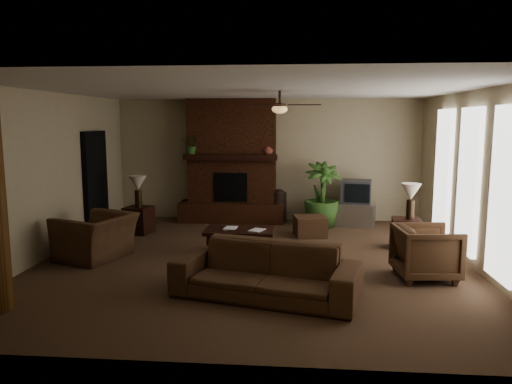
# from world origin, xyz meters

# --- Properties ---
(room_shell) EXTENTS (7.00, 7.00, 7.00)m
(room_shell) POSITION_xyz_m (0.00, 0.00, 1.40)
(room_shell) COLOR brown
(room_shell) RESTS_ON ground
(fireplace) EXTENTS (2.40, 0.70, 2.80)m
(fireplace) POSITION_xyz_m (-0.80, 3.22, 1.16)
(fireplace) COLOR #4F2615
(fireplace) RESTS_ON ground
(windows) EXTENTS (0.08, 3.65, 2.35)m
(windows) POSITION_xyz_m (3.45, 0.20, 1.35)
(windows) COLOR white
(windows) RESTS_ON ground
(doorway) EXTENTS (0.10, 1.00, 2.10)m
(doorway) POSITION_xyz_m (-3.44, 1.80, 1.05)
(doorway) COLOR black
(doorway) RESTS_ON ground
(ceiling_fan) EXTENTS (1.35, 1.35, 0.37)m
(ceiling_fan) POSITION_xyz_m (0.40, 0.30, 2.53)
(ceiling_fan) COLOR black
(ceiling_fan) RESTS_ON ceiling
(sofa) EXTENTS (2.52, 1.30, 0.95)m
(sofa) POSITION_xyz_m (0.31, -1.66, 0.47)
(sofa) COLOR #4D3421
(sofa) RESTS_ON ground
(armchair_left) EXTENTS (1.07, 1.32, 1.00)m
(armchair_left) POSITION_xyz_m (-2.67, -0.08, 0.50)
(armchair_left) COLOR #4D3421
(armchair_left) RESTS_ON ground
(armchair_right) EXTENTS (0.86, 0.91, 0.87)m
(armchair_right) POSITION_xyz_m (2.61, -0.69, 0.43)
(armchair_right) COLOR #4D3421
(armchair_right) RESTS_ON ground
(coffee_table) EXTENTS (1.20, 0.70, 0.43)m
(coffee_table) POSITION_xyz_m (-0.30, 0.46, 0.37)
(coffee_table) COLOR black
(coffee_table) RESTS_ON ground
(ottoman) EXTENTS (0.70, 0.70, 0.40)m
(ottoman) POSITION_xyz_m (0.97, 1.86, 0.20)
(ottoman) COLOR #4D3421
(ottoman) RESTS_ON ground
(tv_stand) EXTENTS (0.94, 0.69, 0.50)m
(tv_stand) POSITION_xyz_m (1.98, 2.92, 0.25)
(tv_stand) COLOR #B0B0B2
(tv_stand) RESTS_ON ground
(tv) EXTENTS (0.73, 0.63, 0.52)m
(tv) POSITION_xyz_m (1.99, 2.94, 0.76)
(tv) COLOR #38383B
(tv) RESTS_ON tv_stand
(floor_vase) EXTENTS (0.34, 0.34, 0.77)m
(floor_vase) POSITION_xyz_m (0.29, 3.13, 0.43)
(floor_vase) COLOR black
(floor_vase) RESTS_ON ground
(floor_plant) EXTENTS (1.22, 1.60, 0.79)m
(floor_plant) POSITION_xyz_m (1.24, 2.75, 0.40)
(floor_plant) COLOR #355C24
(floor_plant) RESTS_ON ground
(side_table_left) EXTENTS (0.59, 0.59, 0.55)m
(side_table_left) POSITION_xyz_m (-2.56, 1.81, 0.28)
(side_table_left) COLOR black
(side_table_left) RESTS_ON ground
(lamp_left) EXTENTS (0.42, 0.42, 0.65)m
(lamp_left) POSITION_xyz_m (-2.55, 1.79, 1.00)
(lamp_left) COLOR black
(lamp_left) RESTS_ON side_table_left
(side_table_right) EXTENTS (0.56, 0.56, 0.55)m
(side_table_right) POSITION_xyz_m (2.69, 1.03, 0.28)
(side_table_right) COLOR black
(side_table_right) RESTS_ON ground
(lamp_right) EXTENTS (0.36, 0.36, 0.65)m
(lamp_right) POSITION_xyz_m (2.74, 1.01, 1.00)
(lamp_right) COLOR black
(lamp_right) RESTS_ON side_table_right
(mantel_plant) EXTENTS (0.49, 0.51, 0.33)m
(mantel_plant) POSITION_xyz_m (-1.67, 2.98, 1.72)
(mantel_plant) COLOR #355C24
(mantel_plant) RESTS_ON fireplace
(mantel_vase) EXTENTS (0.28, 0.28, 0.22)m
(mantel_vase) POSITION_xyz_m (0.04, 3.02, 1.67)
(mantel_vase) COLOR brown
(mantel_vase) RESTS_ON fireplace
(book_a) EXTENTS (0.22, 0.05, 0.29)m
(book_a) POSITION_xyz_m (-0.56, 0.46, 0.57)
(book_a) COLOR #999999
(book_a) RESTS_ON coffee_table
(book_b) EXTENTS (0.20, 0.10, 0.29)m
(book_b) POSITION_xyz_m (-0.08, 0.38, 0.58)
(book_b) COLOR #999999
(book_b) RESTS_ON coffee_table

